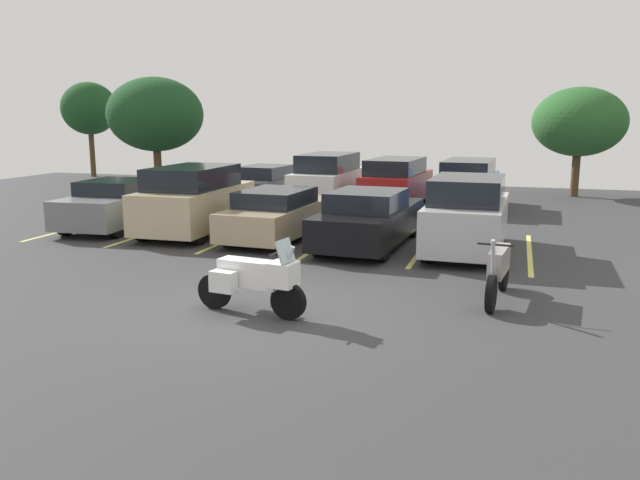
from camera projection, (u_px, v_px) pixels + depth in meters
The scene contains 16 objects.
ground at pixel (257, 316), 11.17m from camera, with size 44.00×44.00×0.10m, color #38383A.
motorcycle_touring at pixel (254, 279), 10.98m from camera, with size 2.11×0.93×1.37m.
motorcycle_second at pixel (498, 270), 11.79m from camera, with size 0.62×2.25×1.32m.
parking_stripes at pixel (281, 239), 17.84m from camera, with size 13.30×5.03×0.01m.
car_grey at pixel (118, 204), 19.45m from camera, with size 2.18×4.63×1.47m.
car_champagne at pixel (195, 200), 18.47m from camera, with size 2.02×4.48×1.95m.
car_tan at pixel (279, 214), 17.78m from camera, with size 2.01×4.73×1.39m.
car_black at pixel (369, 219), 16.69m from camera, with size 2.13×4.96×1.49m.
car_silver at pixel (467, 216), 15.87m from camera, with size 1.87×4.42×1.91m.
car_far_charcoal at pixel (266, 184), 25.65m from camera, with size 2.26×4.79×1.40m.
car_far_white at pixel (329, 179), 24.73m from camera, with size 1.96×4.76×1.92m.
car_far_red at pixel (397, 182), 24.01m from camera, with size 2.12×4.54×1.80m.
car_far_blue at pixel (469, 184), 23.27m from camera, with size 1.97×4.81×1.80m.
tree_rear at pixel (155, 115), 30.00m from camera, with size 4.46×4.46×5.11m.
tree_center_right at pixel (579, 122), 26.38m from camera, with size 3.77×3.77×4.51m.
tree_left at pixel (89, 109), 34.98m from camera, with size 2.99×2.99×5.13m.
Camera 1 is at (4.19, -9.91, 3.40)m, focal length 36.03 mm.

